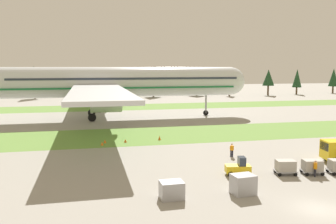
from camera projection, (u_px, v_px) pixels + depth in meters
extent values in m
plane|color=gray|center=(319.00, 210.00, 28.75)|extent=(400.00, 400.00, 0.00)
cube|color=olive|center=(196.00, 133.00, 61.78)|extent=(320.00, 15.73, 0.01)
cube|color=olive|center=(152.00, 106.00, 103.89)|extent=(320.00, 15.73, 0.01)
cylinder|color=silver|center=(111.00, 82.00, 79.07)|extent=(56.37, 6.82, 6.59)
sphere|color=silver|center=(231.00, 81.00, 85.18)|extent=(6.46, 6.46, 6.46)
cube|color=#19703D|center=(112.00, 87.00, 79.21)|extent=(55.00, 6.94, 0.36)
cube|color=#283342|center=(127.00, 78.00, 79.71)|extent=(49.50, 6.86, 0.44)
cube|color=silver|center=(94.00, 81.00, 99.89)|extent=(9.08, 37.83, 0.59)
cylinder|color=#A3A3A8|center=(100.00, 90.00, 94.96)|extent=(5.51, 3.65, 3.63)
cube|color=silver|center=(99.00, 92.00, 56.92)|extent=(9.08, 37.83, 0.59)
cylinder|color=#A3A3A8|center=(106.00, 102.00, 62.97)|extent=(5.51, 3.65, 3.63)
cylinder|color=#A3A3A8|center=(206.00, 99.00, 84.36)|extent=(0.44, 0.44, 6.49)
cylinder|color=black|center=(206.00, 113.00, 84.77)|extent=(1.20, 0.42, 1.20)
cylinder|color=#A3A3A8|center=(91.00, 99.00, 82.45)|extent=(0.44, 0.44, 6.24)
cylinder|color=black|center=(92.00, 113.00, 82.84)|extent=(1.70, 0.60, 1.70)
cylinder|color=#A3A3A8|center=(92.00, 103.00, 74.79)|extent=(0.44, 0.44, 6.24)
cylinder|color=black|center=(92.00, 117.00, 75.18)|extent=(1.70, 0.60, 1.70)
cube|color=yellow|center=(238.00, 169.00, 37.85)|extent=(2.79, 1.73, 0.77)
cube|color=#283342|center=(242.00, 161.00, 37.76)|extent=(0.88, 1.20, 0.90)
cylinder|color=black|center=(230.00, 174.00, 37.32)|extent=(0.63, 0.30, 0.60)
cylinder|color=black|center=(228.00, 171.00, 38.41)|extent=(0.63, 0.30, 0.60)
cylinder|color=black|center=(248.00, 174.00, 37.39)|extent=(0.63, 0.30, 0.60)
cylinder|color=black|center=(245.00, 171.00, 38.48)|extent=(0.63, 0.30, 0.60)
cube|color=#A3A3A8|center=(285.00, 171.00, 38.10)|extent=(2.43, 1.86, 0.10)
cube|color=#ADA89E|center=(285.00, 165.00, 38.03)|extent=(2.14, 1.63, 1.10)
cylinder|color=black|center=(280.00, 175.00, 37.41)|extent=(0.41, 0.19, 0.40)
cylinder|color=black|center=(275.00, 171.00, 38.78)|extent=(0.41, 0.19, 0.40)
cylinder|color=black|center=(295.00, 174.00, 37.48)|extent=(0.41, 0.19, 0.40)
cylinder|color=black|center=(290.00, 171.00, 38.85)|extent=(0.41, 0.19, 0.40)
cube|color=#A3A3A8|center=(312.00, 170.00, 38.22)|extent=(2.43, 1.86, 0.10)
cube|color=#ADA89E|center=(312.00, 165.00, 38.15)|extent=(2.14, 1.63, 1.10)
cylinder|color=black|center=(307.00, 174.00, 37.53)|extent=(0.41, 0.19, 0.40)
cylinder|color=black|center=(302.00, 171.00, 38.90)|extent=(0.41, 0.19, 0.40)
cylinder|color=black|center=(323.00, 174.00, 37.60)|extent=(0.41, 0.19, 0.40)
cylinder|color=black|center=(317.00, 170.00, 38.97)|extent=(0.41, 0.19, 0.40)
cylinder|color=black|center=(334.00, 174.00, 37.65)|extent=(0.41, 0.19, 0.40)
cylinder|color=black|center=(328.00, 170.00, 39.02)|extent=(0.41, 0.19, 0.40)
cube|color=yellow|center=(333.00, 150.00, 42.71)|extent=(2.53, 2.61, 2.20)
cube|color=#283342|center=(324.00, 146.00, 42.59)|extent=(0.40, 2.06, 0.97)
cylinder|color=black|center=(335.00, 161.00, 41.84)|extent=(0.99, 0.45, 0.96)
cylinder|color=black|center=(326.00, 157.00, 43.82)|extent=(0.99, 0.45, 0.96)
cylinder|color=black|center=(315.00, 172.00, 37.45)|extent=(0.18, 0.18, 0.85)
cylinder|color=black|center=(315.00, 173.00, 37.25)|extent=(0.18, 0.18, 0.85)
cylinder|color=orange|center=(315.00, 166.00, 37.26)|extent=(0.36, 0.36, 0.62)
sphere|color=tan|center=(316.00, 161.00, 37.20)|extent=(0.24, 0.24, 0.24)
cylinder|color=orange|center=(315.00, 165.00, 37.48)|extent=(0.10, 0.10, 0.58)
cylinder|color=orange|center=(315.00, 167.00, 37.05)|extent=(0.10, 0.10, 0.58)
cylinder|color=black|center=(232.00, 153.00, 45.65)|extent=(0.18, 0.18, 0.85)
cylinder|color=black|center=(231.00, 154.00, 45.58)|extent=(0.18, 0.18, 0.85)
cylinder|color=orange|center=(232.00, 148.00, 45.53)|extent=(0.36, 0.36, 0.62)
sphere|color=tan|center=(232.00, 144.00, 45.47)|extent=(0.24, 0.24, 0.24)
cylinder|color=orange|center=(233.00, 148.00, 45.61)|extent=(0.10, 0.10, 0.58)
cylinder|color=orange|center=(230.00, 148.00, 45.45)|extent=(0.10, 0.10, 0.58)
cube|color=#A3A3A8|center=(172.00, 190.00, 31.08)|extent=(2.04, 1.65, 1.52)
cube|color=#A3A3A8|center=(243.00, 184.00, 32.18)|extent=(2.17, 1.81, 1.78)
cone|color=orange|center=(102.00, 144.00, 52.35)|extent=(0.44, 0.44, 0.50)
cone|color=orange|center=(105.00, 141.00, 53.83)|extent=(0.44, 0.44, 0.55)
cone|color=orange|center=(125.00, 141.00, 54.36)|extent=(0.44, 0.44, 0.48)
cone|color=orange|center=(160.00, 138.00, 56.12)|extent=(0.44, 0.44, 0.69)
cylinder|color=#4C3823|center=(35.00, 93.00, 129.37)|extent=(0.70, 0.70, 3.97)
cone|color=#1E4223|center=(34.00, 77.00, 128.63)|extent=(5.71, 5.71, 7.81)
cylinder|color=#4C3823|center=(80.00, 95.00, 128.92)|extent=(0.70, 0.70, 2.82)
cone|color=#1E4223|center=(79.00, 80.00, 128.27)|extent=(4.49, 4.49, 7.72)
cylinder|color=#4C3823|center=(119.00, 94.00, 132.33)|extent=(0.70, 0.70, 2.72)
cone|color=#1E4223|center=(119.00, 83.00, 131.80)|extent=(6.17, 6.17, 5.72)
cylinder|color=#4C3823|center=(153.00, 93.00, 136.89)|extent=(0.70, 0.70, 3.07)
cone|color=#1E4223|center=(153.00, 80.00, 136.26)|extent=(6.35, 6.35, 7.04)
cylinder|color=#4C3823|center=(197.00, 92.00, 142.54)|extent=(0.70, 0.70, 2.95)
cone|color=#1E4223|center=(197.00, 82.00, 142.04)|extent=(6.28, 6.28, 5.09)
cylinder|color=#4C3823|center=(229.00, 91.00, 142.10)|extent=(0.70, 0.70, 3.87)
cone|color=#1E4223|center=(230.00, 78.00, 141.48)|extent=(3.66, 3.66, 6.10)
cylinder|color=#4C3823|center=(268.00, 90.00, 144.93)|extent=(0.70, 0.70, 3.95)
cone|color=#1E4223|center=(268.00, 78.00, 144.28)|extent=(4.73, 4.73, 6.41)
cylinder|color=#4C3823|center=(296.00, 91.00, 150.28)|extent=(0.70, 0.70, 2.95)
cone|color=#1E4223|center=(297.00, 78.00, 149.63)|extent=(3.80, 3.80, 7.52)
cylinder|color=#4C3823|center=(333.00, 90.00, 156.55)|extent=(0.70, 0.70, 3.04)
cone|color=#1E4223|center=(334.00, 77.00, 155.87)|extent=(4.19, 4.19, 7.82)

